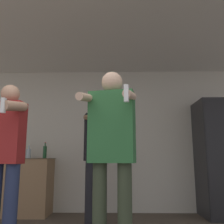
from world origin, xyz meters
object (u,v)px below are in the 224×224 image
at_px(bottle_red_label, 5,152).
at_px(person_woman_foreground, 112,147).
at_px(bottle_brown_liquor, 28,153).
at_px(person_spectator_back, 97,148).
at_px(refrigerator, 219,157).
at_px(bottle_clear_vodka, 20,150).
at_px(person_man_side, 5,154).
at_px(bottle_dark_rum, 45,152).

height_order(bottle_red_label, person_woman_foreground, person_woman_foreground).
height_order(bottle_brown_liquor, person_spectator_back, person_spectator_back).
height_order(refrigerator, bottle_clear_vodka, refrigerator).
xyz_separation_m(bottle_red_label, person_man_side, (0.75, -1.66, -0.05)).
height_order(refrigerator, bottle_red_label, refrigerator).
bearing_deg(person_woman_foreground, person_man_side, 165.16).
bearing_deg(bottle_brown_liquor, refrigerator, -0.70).
bearing_deg(refrigerator, person_woman_foreground, -132.07).
distance_m(refrigerator, bottle_dark_rum, 2.91).
bearing_deg(bottle_dark_rum, person_spectator_back, -36.29).
bearing_deg(bottle_dark_rum, bottle_red_label, 180.00).
xyz_separation_m(bottle_dark_rum, person_man_side, (0.07, -1.66, -0.06)).
distance_m(bottle_red_label, person_spectator_back, 1.76).
bearing_deg(person_woman_foreground, bottle_clear_vodka, 129.37).
distance_m(refrigerator, bottle_red_label, 3.59).
bearing_deg(person_man_side, bottle_dark_rum, 92.26).
bearing_deg(person_man_side, bottle_red_label, 114.28).
height_order(bottle_clear_vodka, bottle_dark_rum, bottle_clear_vodka).
xyz_separation_m(refrigerator, bottle_brown_liquor, (-3.19, 0.04, 0.07)).
xyz_separation_m(bottle_brown_liquor, bottle_dark_rum, (0.28, 0.00, 0.02)).
bearing_deg(person_spectator_back, refrigerator, 18.20).
bearing_deg(bottle_red_label, bottle_clear_vodka, -0.00).
relative_size(bottle_brown_liquor, bottle_dark_rum, 0.82).
height_order(refrigerator, person_spectator_back, refrigerator).
distance_m(person_man_side, person_spectator_back, 1.31).
relative_size(refrigerator, person_man_side, 1.10).
bearing_deg(bottle_clear_vodka, person_spectator_back, -26.79).
distance_m(bottle_clear_vodka, person_man_side, 1.73).
bearing_deg(person_woman_foreground, bottle_dark_rum, 121.08).
relative_size(person_man_side, person_spectator_back, 0.96).
height_order(person_woman_foreground, person_spectator_back, person_spectator_back).
xyz_separation_m(bottle_brown_liquor, person_spectator_back, (1.21, -0.69, 0.05)).
height_order(person_man_side, person_spectator_back, person_spectator_back).
bearing_deg(bottle_dark_rum, person_woman_foreground, -58.92).
xyz_separation_m(refrigerator, bottle_dark_rum, (-2.91, 0.04, 0.09)).
bearing_deg(person_spectator_back, person_woman_foreground, -79.18).
distance_m(refrigerator, bottle_brown_liquor, 3.19).
relative_size(bottle_clear_vodka, person_man_side, 0.20).
xyz_separation_m(bottle_dark_rum, person_spectator_back, (0.94, -0.69, 0.03)).
bearing_deg(person_man_side, person_spectator_back, 48.17).
height_order(refrigerator, bottle_brown_liquor, refrigerator).
bearing_deg(bottle_red_label, person_man_side, -65.72).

